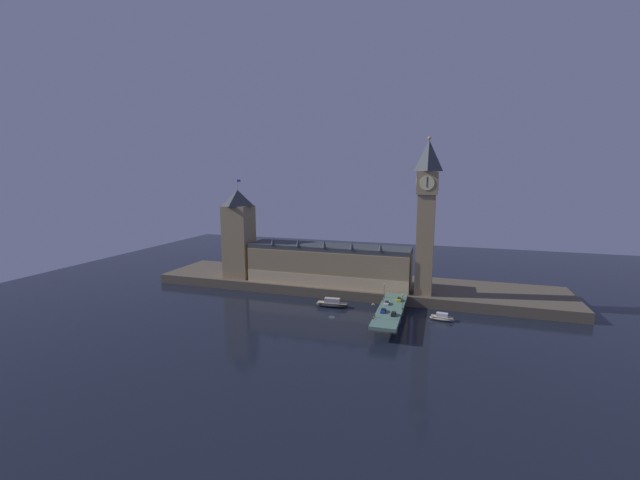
% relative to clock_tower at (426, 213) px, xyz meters
% --- Properties ---
extents(ground_plane, '(400.00, 400.00, 0.00)m').
position_rel_clock_tower_xyz_m(ground_plane, '(-39.32, -25.55, -44.85)').
color(ground_plane, black).
extents(embankment, '(220.00, 42.00, 5.01)m').
position_rel_clock_tower_xyz_m(embankment, '(-39.32, 13.45, -42.34)').
color(embankment, brown).
rests_on(embankment, ground_plane).
extents(parliament_hall, '(86.60, 19.95, 24.86)m').
position_rel_clock_tower_xyz_m(parliament_hall, '(-49.75, 4.76, -29.50)').
color(parliament_hall, '#9E845B').
rests_on(parliament_hall, embankment).
extents(clock_tower, '(10.05, 10.16, 75.27)m').
position_rel_clock_tower_xyz_m(clock_tower, '(0.00, 0.00, 0.00)').
color(clock_tower, '#9E845B').
rests_on(clock_tower, embankment).
extents(victoria_tower, '(14.66, 14.66, 55.63)m').
position_rel_clock_tower_xyz_m(victoria_tower, '(-102.65, 3.14, -14.87)').
color(victoria_tower, '#9E845B').
rests_on(victoria_tower, embankment).
extents(bridge, '(10.37, 46.00, 6.18)m').
position_rel_clock_tower_xyz_m(bridge, '(-11.76, -30.55, -40.53)').
color(bridge, slate).
rests_on(bridge, ground_plane).
extents(car_northbound_lead, '(1.97, 4.40, 1.33)m').
position_rel_clock_tower_xyz_m(car_northbound_lead, '(-14.04, -25.29, -38.04)').
color(car_northbound_lead, white).
rests_on(car_northbound_lead, bridge).
extents(car_northbound_trail, '(2.04, 4.66, 1.40)m').
position_rel_clock_tower_xyz_m(car_northbound_trail, '(-14.04, -35.94, -38.01)').
color(car_northbound_trail, navy).
rests_on(car_northbound_trail, bridge).
extents(car_southbound_lead, '(1.92, 4.43, 1.42)m').
position_rel_clock_tower_xyz_m(car_southbound_lead, '(-9.48, -38.70, -38.00)').
color(car_southbound_lead, black).
rests_on(car_southbound_lead, bridge).
extents(car_southbound_trail, '(1.92, 4.24, 1.48)m').
position_rel_clock_tower_xyz_m(car_southbound_trail, '(-9.48, -18.59, -37.98)').
color(car_southbound_trail, yellow).
rests_on(car_southbound_trail, bridge).
extents(pedestrian_near_rail, '(0.38, 0.38, 1.62)m').
position_rel_clock_tower_xyz_m(pedestrian_near_rail, '(-16.32, -43.53, -37.82)').
color(pedestrian_near_rail, black).
rests_on(pedestrian_near_rail, bridge).
extents(pedestrian_far_rail, '(0.38, 0.38, 1.69)m').
position_rel_clock_tower_xyz_m(pedestrian_far_rail, '(-16.32, -21.64, -37.78)').
color(pedestrian_far_rail, black).
rests_on(pedestrian_far_rail, bridge).
extents(street_lamp_near, '(1.34, 0.60, 6.46)m').
position_rel_clock_tower_xyz_m(street_lamp_near, '(-16.72, -45.27, -34.63)').
color(street_lamp_near, '#2D3333').
rests_on(street_lamp_near, bridge).
extents(street_lamp_mid, '(1.34, 0.60, 6.90)m').
position_rel_clock_tower_xyz_m(street_lamp_mid, '(-6.80, -30.55, -34.35)').
color(street_lamp_mid, '#2D3333').
rests_on(street_lamp_mid, bridge).
extents(street_lamp_far, '(1.34, 0.60, 6.77)m').
position_rel_clock_tower_xyz_m(street_lamp_far, '(-16.72, -15.83, -34.44)').
color(street_lamp_far, '#2D3333').
rests_on(street_lamp_far, bridge).
extents(boat_upstream, '(16.55, 5.57, 4.41)m').
position_rel_clock_tower_xyz_m(boat_upstream, '(-40.98, -18.92, -43.23)').
color(boat_upstream, '#28282D').
rests_on(boat_upstream, ground_plane).
extents(boat_downstream, '(10.81, 4.63, 3.36)m').
position_rel_clock_tower_xyz_m(boat_downstream, '(9.45, -21.54, -43.62)').
color(boat_downstream, '#B2A893').
rests_on(boat_downstream, ground_plane).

